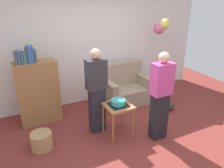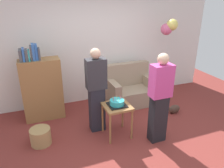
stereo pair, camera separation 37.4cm
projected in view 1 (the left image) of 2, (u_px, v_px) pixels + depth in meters
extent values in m
plane|color=maroon|center=(136.00, 141.00, 3.98)|extent=(8.00, 8.00, 0.00)
cube|color=silver|center=(91.00, 46.00, 5.16)|extent=(6.00, 0.10, 2.70)
cube|color=gray|center=(126.00, 95.00, 5.33)|extent=(1.10, 0.70, 0.40)
cube|color=gray|center=(121.00, 73.00, 5.37)|extent=(1.10, 0.16, 0.56)
cube|color=gray|center=(109.00, 87.00, 5.01)|extent=(0.16, 0.70, 0.24)
cube|color=gray|center=(143.00, 80.00, 5.41)|extent=(0.16, 0.70, 0.24)
cube|color=olive|center=(38.00, 93.00, 4.40)|extent=(0.80, 0.36, 1.30)
cube|color=#4C4C51|center=(15.00, 58.00, 3.98)|extent=(0.05, 0.22, 0.23)
cube|color=#3366B7|center=(19.00, 57.00, 4.00)|extent=(0.04, 0.23, 0.24)
cube|color=#4C4C51|center=(22.00, 57.00, 4.02)|extent=(0.05, 0.24, 0.21)
cube|color=teal|center=(24.00, 57.00, 4.04)|extent=(0.03, 0.22, 0.20)
cube|color=#4C4C51|center=(26.00, 55.00, 4.04)|extent=(0.03, 0.21, 0.28)
cube|color=#3366B7|center=(29.00, 54.00, 4.06)|extent=(0.05, 0.23, 0.31)
cube|color=#3366B7|center=(32.00, 54.00, 4.08)|extent=(0.05, 0.19, 0.30)
cube|color=#4C4C51|center=(35.00, 56.00, 4.12)|extent=(0.04, 0.21, 0.23)
cube|color=olive|center=(118.00, 106.00, 3.95)|extent=(0.48, 0.48, 0.04)
cylinder|color=olive|center=(113.00, 130.00, 3.81)|extent=(0.04, 0.04, 0.59)
cylinder|color=olive|center=(134.00, 124.00, 3.99)|extent=(0.04, 0.04, 0.59)
cylinder|color=olive|center=(103.00, 118.00, 4.16)|extent=(0.04, 0.04, 0.59)
cylinder|color=olive|center=(122.00, 113.00, 4.33)|extent=(0.04, 0.04, 0.59)
cube|color=black|center=(118.00, 105.00, 3.94)|extent=(0.32, 0.32, 0.02)
cylinder|color=#2DB2B7|center=(118.00, 102.00, 3.92)|extent=(0.26, 0.26, 0.09)
cylinder|color=#EA668C|center=(122.00, 98.00, 3.93)|extent=(0.01, 0.01, 0.05)
cylinder|color=#EA668C|center=(121.00, 97.00, 3.96)|extent=(0.01, 0.01, 0.05)
cylinder|color=#F2CC4C|center=(118.00, 96.00, 3.97)|extent=(0.01, 0.01, 0.05)
cylinder|color=#66B2E5|center=(116.00, 97.00, 3.94)|extent=(0.01, 0.01, 0.06)
cylinder|color=#F2CC4C|center=(114.00, 97.00, 3.93)|extent=(0.01, 0.01, 0.05)
cylinder|color=#EA668C|center=(115.00, 99.00, 3.88)|extent=(0.01, 0.01, 0.06)
cylinder|color=#EA668C|center=(115.00, 100.00, 3.85)|extent=(0.01, 0.01, 0.05)
cylinder|color=#EA668C|center=(118.00, 100.00, 3.83)|extent=(0.01, 0.01, 0.06)
cylinder|color=#F2CC4C|center=(120.00, 100.00, 3.82)|extent=(0.01, 0.01, 0.05)
cylinder|color=#66B2E5|center=(123.00, 100.00, 3.85)|extent=(0.01, 0.01, 0.06)
cylinder|color=#F2CC4C|center=(122.00, 98.00, 3.89)|extent=(0.01, 0.01, 0.05)
cube|color=#23232D|center=(97.00, 110.00, 4.17)|extent=(0.28, 0.20, 0.88)
cube|color=#2D2D33|center=(96.00, 74.00, 3.89)|extent=(0.36, 0.22, 0.56)
sphere|color=#D1A889|center=(95.00, 54.00, 3.75)|extent=(0.19, 0.19, 0.19)
cube|color=black|center=(159.00, 116.00, 3.95)|extent=(0.28, 0.20, 0.88)
cube|color=#C6428E|center=(162.00, 79.00, 3.68)|extent=(0.36, 0.22, 0.56)
sphere|color=#D1A889|center=(164.00, 58.00, 3.54)|extent=(0.19, 0.19, 0.19)
cylinder|color=#A88451|center=(42.00, 141.00, 3.75)|extent=(0.36, 0.36, 0.30)
ellipsoid|color=#473328|center=(170.00, 106.00, 5.02)|extent=(0.28, 0.14, 0.20)
cylinder|color=silver|center=(159.00, 65.00, 5.44)|extent=(0.00, 0.00, 1.70)
sphere|color=#E5D666|center=(165.00, 24.00, 5.07)|extent=(0.26, 0.26, 0.26)
sphere|color=#D65B84|center=(159.00, 28.00, 5.13)|extent=(0.27, 0.27, 0.27)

